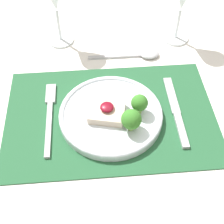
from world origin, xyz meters
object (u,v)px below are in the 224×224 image
at_px(dinner_plate, 113,114).
at_px(spoon, 142,54).
at_px(knife, 177,115).
at_px(fork, 50,112).

distance_m(dinner_plate, spoon, 0.24).
height_order(knife, spoon, spoon).
bearing_deg(fork, spoon, 40.29).
xyz_separation_m(dinner_plate, knife, (0.15, -0.00, -0.01)).
bearing_deg(knife, fork, 175.84).
distance_m(fork, knife, 0.30).
height_order(dinner_plate, knife, dinner_plate).
relative_size(dinner_plate, spoon, 1.21).
distance_m(fork, spoon, 0.31).
bearing_deg(spoon, dinner_plate, -115.67).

